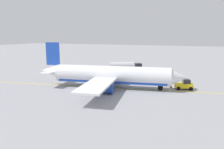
{
  "coord_description": "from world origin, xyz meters",
  "views": [
    {
      "loc": [
        18.91,
        -43.82,
        11.6
      ],
      "look_at": [
        0.0,
        0.0,
        3.0
      ],
      "focal_mm": 35.48,
      "sensor_mm": 36.0,
      "label": 1
    }
  ],
  "objects_px": {
    "fuel_tanker": "(125,66)",
    "safety_cone_nose": "(171,86)",
    "airplane": "(110,75)",
    "pushback_tug": "(184,85)",
    "refueling_worker": "(124,73)",
    "safety_cone_wingtip": "(165,85)"
  },
  "relations": [
    {
      "from": "refueling_worker",
      "to": "safety_cone_nose",
      "type": "distance_m",
      "value": 17.4
    },
    {
      "from": "fuel_tanker",
      "to": "safety_cone_nose",
      "type": "xyz_separation_m",
      "value": [
        16.83,
        -16.33,
        -1.41
      ]
    },
    {
      "from": "refueling_worker",
      "to": "airplane",
      "type": "bearing_deg",
      "value": -82.12
    },
    {
      "from": "fuel_tanker",
      "to": "safety_cone_nose",
      "type": "distance_m",
      "value": 23.49
    },
    {
      "from": "fuel_tanker",
      "to": "refueling_worker",
      "type": "relative_size",
      "value": 6.27
    },
    {
      "from": "fuel_tanker",
      "to": "safety_cone_wingtip",
      "type": "bearing_deg",
      "value": -44.82
    },
    {
      "from": "fuel_tanker",
      "to": "pushback_tug",
      "type": "xyz_separation_m",
      "value": [
        19.61,
        -16.52,
        -0.72
      ]
    },
    {
      "from": "safety_cone_wingtip",
      "to": "fuel_tanker",
      "type": "bearing_deg",
      "value": 135.18
    },
    {
      "from": "safety_cone_nose",
      "to": "airplane",
      "type": "bearing_deg",
      "value": -157.5
    },
    {
      "from": "refueling_worker",
      "to": "safety_cone_nose",
      "type": "height_order",
      "value": "refueling_worker"
    },
    {
      "from": "airplane",
      "to": "fuel_tanker",
      "type": "distance_m",
      "value": 21.97
    },
    {
      "from": "airplane",
      "to": "refueling_worker",
      "type": "distance_m",
      "value": 14.99
    },
    {
      "from": "refueling_worker",
      "to": "safety_cone_nose",
      "type": "bearing_deg",
      "value": -33.31
    },
    {
      "from": "pushback_tug",
      "to": "safety_cone_nose",
      "type": "distance_m",
      "value": 2.88
    },
    {
      "from": "airplane",
      "to": "safety_cone_nose",
      "type": "bearing_deg",
      "value": 22.5
    },
    {
      "from": "fuel_tanker",
      "to": "pushback_tug",
      "type": "height_order",
      "value": "fuel_tanker"
    },
    {
      "from": "fuel_tanker",
      "to": "safety_cone_nose",
      "type": "relative_size",
      "value": 16.7
    },
    {
      "from": "airplane",
      "to": "fuel_tanker",
      "type": "relative_size",
      "value": 3.07
    },
    {
      "from": "pushback_tug",
      "to": "refueling_worker",
      "type": "bearing_deg",
      "value": 150.65
    },
    {
      "from": "pushback_tug",
      "to": "safety_cone_nose",
      "type": "bearing_deg",
      "value": 176.14
    },
    {
      "from": "fuel_tanker",
      "to": "pushback_tug",
      "type": "bearing_deg",
      "value": -40.11
    },
    {
      "from": "fuel_tanker",
      "to": "refueling_worker",
      "type": "xyz_separation_m",
      "value": [
        2.3,
        -6.79,
        -0.91
      ]
    }
  ]
}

